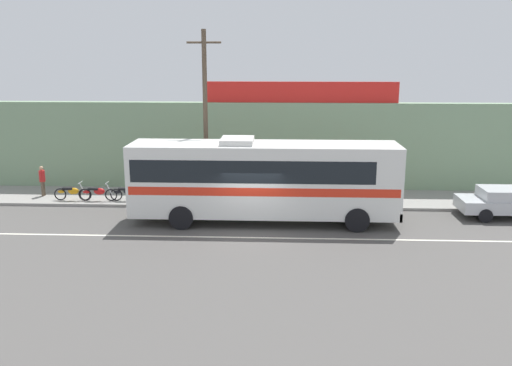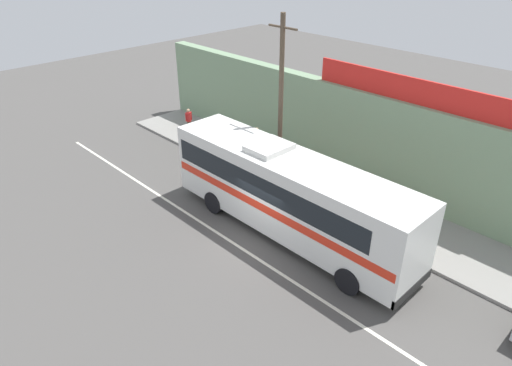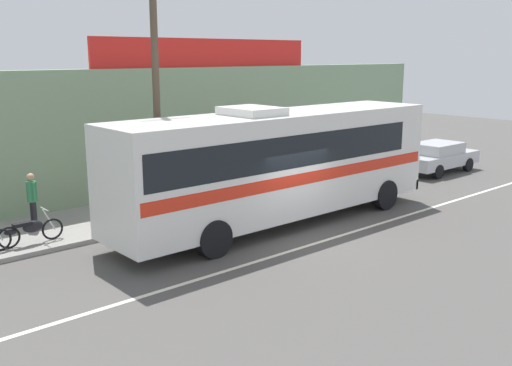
% 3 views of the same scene
% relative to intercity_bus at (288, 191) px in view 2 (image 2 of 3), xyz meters
% --- Properties ---
extents(ground_plane, '(70.00, 70.00, 0.00)m').
position_rel_intercity_bus_xyz_m(ground_plane, '(-0.39, -1.35, -2.07)').
color(ground_plane, '#4F4C49').
extents(sidewalk_slab, '(30.00, 3.60, 0.14)m').
position_rel_intercity_bus_xyz_m(sidewalk_slab, '(-0.39, 3.85, -2.00)').
color(sidewalk_slab, gray).
rests_on(sidewalk_slab, ground_plane).
extents(storefront_facade, '(30.00, 0.70, 4.80)m').
position_rel_intercity_bus_xyz_m(storefront_facade, '(-0.39, 6.00, 0.33)').
color(storefront_facade, gray).
rests_on(storefront_facade, ground_plane).
extents(storefront_billboard, '(10.23, 0.12, 1.10)m').
position_rel_intercity_bus_xyz_m(storefront_billboard, '(1.89, 6.00, 3.28)').
color(storefront_billboard, red).
rests_on(storefront_billboard, storefront_facade).
extents(road_center_stripe, '(30.00, 0.14, 0.01)m').
position_rel_intercity_bus_xyz_m(road_center_stripe, '(-0.39, -2.15, -2.06)').
color(road_center_stripe, silver).
rests_on(road_center_stripe, ground_plane).
extents(intercity_bus, '(11.67, 2.62, 3.78)m').
position_rel_intercity_bus_xyz_m(intercity_bus, '(0.00, 0.00, 0.00)').
color(intercity_bus, silver).
rests_on(intercity_bus, ground_plane).
extents(utility_pole, '(1.60, 0.22, 8.30)m').
position_rel_intercity_bus_xyz_m(utility_pole, '(-2.79, 2.48, 2.36)').
color(utility_pole, brown).
rests_on(utility_pole, sidewalk_slab).
extents(motorcycle_black, '(1.92, 0.56, 0.94)m').
position_rel_intercity_bus_xyz_m(motorcycle_black, '(-8.34, 2.69, -1.50)').
color(motorcycle_black, black).
rests_on(motorcycle_black, sidewalk_slab).
extents(motorcycle_red, '(1.86, 0.56, 0.94)m').
position_rel_intercity_bus_xyz_m(motorcycle_red, '(-9.67, 2.70, -1.50)').
color(motorcycle_red, black).
rests_on(motorcycle_red, sidewalk_slab).
extents(motorcycle_blue, '(1.83, 0.56, 0.94)m').
position_rel_intercity_bus_xyz_m(motorcycle_blue, '(-6.84, 2.74, -1.50)').
color(motorcycle_blue, black).
rests_on(motorcycle_blue, sidewalk_slab).
extents(pedestrian_by_curb, '(0.30, 0.48, 1.57)m').
position_rel_intercity_bus_xyz_m(pedestrian_by_curb, '(-11.49, 3.54, -1.02)').
color(pedestrian_by_curb, brown).
rests_on(pedestrian_by_curb, sidewalk_slab).
extents(pedestrian_far_right, '(0.30, 0.48, 1.69)m').
position_rel_intercity_bus_xyz_m(pedestrian_far_right, '(-6.16, 4.24, -0.94)').
color(pedestrian_far_right, black).
rests_on(pedestrian_far_right, sidewalk_slab).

